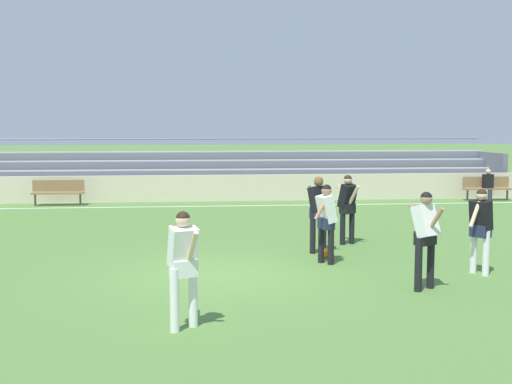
% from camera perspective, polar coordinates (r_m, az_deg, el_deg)
% --- Properties ---
extents(ground_plane, '(160.00, 160.00, 0.00)m').
position_cam_1_polar(ground_plane, '(13.03, -3.23, -7.01)').
color(ground_plane, '#517A38').
extents(field_line_sideline, '(44.00, 0.12, 0.01)m').
position_cam_1_polar(field_line_sideline, '(23.67, -4.33, -1.20)').
color(field_line_sideline, white).
rests_on(field_line_sideline, ground).
extents(sideline_wall, '(48.00, 0.16, 0.98)m').
position_cam_1_polar(sideline_wall, '(25.14, -4.42, 0.33)').
color(sideline_wall, beige).
rests_on(sideline_wall, ground).
extents(bleacher_stand, '(23.19, 2.98, 2.28)m').
position_cam_1_polar(bleacher_stand, '(27.24, -3.28, 1.72)').
color(bleacher_stand, '#B2B2B7').
rests_on(bleacher_stand, ground).
extents(bench_near_wall_gap, '(1.80, 0.40, 0.90)m').
position_cam_1_polar(bench_near_wall_gap, '(24.78, -16.47, 0.15)').
color(bench_near_wall_gap, olive).
rests_on(bench_near_wall_gap, ground).
extents(bench_centre_sideline, '(1.80, 0.40, 0.90)m').
position_cam_1_polar(bench_centre_sideline, '(26.77, 19.01, 0.48)').
color(bench_centre_sideline, olive).
rests_on(bench_centre_sideline, ground).
extents(spectator_seated, '(0.36, 0.42, 1.21)m').
position_cam_1_polar(spectator_seated, '(26.65, 19.13, 0.79)').
color(spectator_seated, '#2D2D38').
rests_on(spectator_seated, ground).
extents(player_dark_overlapping, '(0.51, 0.66, 1.72)m').
position_cam_1_polar(player_dark_overlapping, '(15.06, 5.33, -1.30)').
color(player_dark_overlapping, black).
rests_on(player_dark_overlapping, ground).
extents(player_white_on_ball, '(0.60, 0.47, 1.65)m').
position_cam_1_polar(player_white_on_ball, '(13.92, 5.99, -2.11)').
color(player_white_on_ball, black).
rests_on(player_white_on_ball, ground).
extents(player_dark_challenging, '(0.51, 0.65, 1.67)m').
position_cam_1_polar(player_dark_challenging, '(16.22, 7.78, -0.94)').
color(player_dark_challenging, black).
rests_on(player_dark_challenging, ground).
extents(player_white_pressing_high, '(0.52, 0.72, 1.73)m').
position_cam_1_polar(player_white_pressing_high, '(12.01, 14.20, -3.26)').
color(player_white_pressing_high, black).
rests_on(player_white_pressing_high, ground).
extents(player_dark_deep_cover, '(0.65, 0.47, 1.65)m').
position_cam_1_polar(player_dark_deep_cover, '(13.57, 18.54, -2.58)').
color(player_dark_deep_cover, white).
rests_on(player_dark_deep_cover, ground).
extents(player_white_trailing_run, '(0.48, 0.69, 1.68)m').
position_cam_1_polar(player_white_trailing_run, '(9.49, -6.19, -5.71)').
color(player_white_trailing_run, white).
rests_on(player_white_trailing_run, ground).
extents(soccer_ball, '(0.22, 0.22, 0.22)m').
position_cam_1_polar(soccer_ball, '(14.64, 5.98, -5.17)').
color(soccer_ball, orange).
rests_on(soccer_ball, ground).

